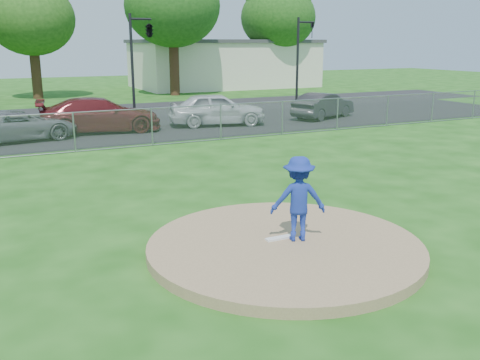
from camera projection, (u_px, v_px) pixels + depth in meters
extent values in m
plane|color=#164D10|center=(142.00, 157.00, 19.23)|extent=(120.00, 120.00, 0.00)
cylinder|color=#937450|center=(285.00, 247.00, 10.51)|extent=(5.40, 5.40, 0.20)
cube|color=white|center=(280.00, 238.00, 10.66)|extent=(0.60, 0.15, 0.04)
cube|color=gray|center=(127.00, 129.00, 20.79)|extent=(40.00, 0.06, 1.50)
cube|color=black|center=(103.00, 131.00, 24.89)|extent=(50.00, 8.00, 0.01)
cube|color=black|center=(75.00, 113.00, 31.41)|extent=(60.00, 7.00, 0.01)
cube|color=beige|center=(224.00, 65.00, 49.91)|extent=(16.00, 9.00, 4.00)
cube|color=#3F3F42|center=(224.00, 41.00, 49.38)|extent=(16.40, 9.40, 0.30)
cylinder|color=#382214|center=(36.00, 72.00, 39.20)|extent=(0.72, 0.72, 3.85)
ellipsoid|color=#1F4E14|center=(31.00, 19.00, 38.26)|extent=(6.16, 6.16, 5.24)
ellipsoid|color=#1F4E14|center=(30.00, 3.00, 37.99)|extent=(5.42, 5.42, 4.61)
cylinder|color=#392014|center=(174.00, 66.00, 41.64)|extent=(0.76, 0.76, 4.55)
ellipsoid|color=#184B14|center=(172.00, 6.00, 40.53)|extent=(7.28, 7.28, 6.19)
cylinder|color=#3B2315|center=(277.00, 64.00, 48.98)|extent=(0.74, 0.74, 4.20)
ellipsoid|color=#184713|center=(278.00, 18.00, 47.96)|extent=(6.72, 6.72, 5.71)
ellipsoid|color=#184713|center=(278.00, 4.00, 47.67)|extent=(5.91, 5.91, 5.03)
cylinder|color=black|center=(132.00, 65.00, 30.25)|extent=(0.16, 0.16, 5.60)
cylinder|color=black|center=(141.00, 19.00, 29.89)|extent=(1.20, 0.12, 0.12)
imported|color=black|center=(149.00, 28.00, 30.22)|extent=(0.53, 2.48, 1.00)
cylinder|color=black|center=(297.00, 62.00, 34.94)|extent=(0.16, 0.16, 5.60)
cylinder|color=black|center=(306.00, 22.00, 34.58)|extent=(1.20, 0.12, 0.12)
imported|color=black|center=(312.00, 30.00, 34.91)|extent=(0.16, 0.20, 1.00)
imported|color=navy|center=(298.00, 199.00, 10.43)|extent=(1.24, 0.98, 1.68)
imported|color=slate|center=(20.00, 125.00, 22.34)|extent=(4.89, 2.83, 1.28)
imported|color=maroon|center=(100.00, 115.00, 24.45)|extent=(5.70, 2.92, 1.58)
imported|color=silver|center=(217.00, 109.00, 26.52)|extent=(5.05, 2.94, 1.61)
imported|color=#29292B|center=(323.00, 105.00, 29.12)|extent=(4.40, 2.93, 1.37)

